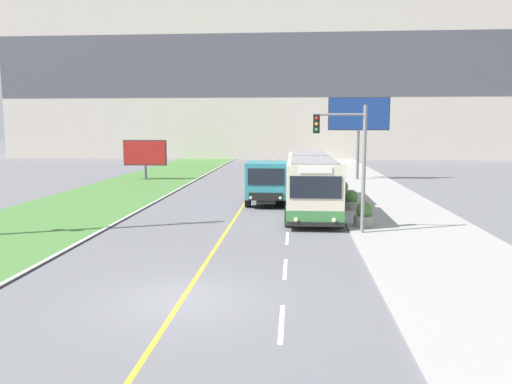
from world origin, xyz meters
TOP-DOWN VIEW (x-y plane):
  - ground_plane at (0.00, 0.00)m, footprint 300.00×300.00m
  - sidewalk_right at (8.50, 0.00)m, footprint 6.00×140.00m
  - lane_marking_centre at (0.38, 2.37)m, footprint 2.88×140.00m
  - apartment_block_background at (0.00, 62.62)m, footprint 80.00×8.04m
  - city_bus at (3.96, 15.13)m, footprint 2.73×12.43m
  - dump_truck at (1.43, 16.82)m, footprint 2.49×6.36m
  - car_distant at (1.13, 33.56)m, footprint 1.80×4.30m
  - traffic_light_mast at (5.34, 8.81)m, footprint 2.28×0.32m
  - billboard_large at (8.57, 31.50)m, footprint 5.30×0.24m
  - billboard_small at (-10.10, 30.16)m, footprint 3.84×0.24m
  - planter_round_near at (6.27, 10.26)m, footprint 0.95×0.95m
  - planter_round_second at (6.21, 15.03)m, footprint 0.95×0.95m
  - planter_round_third at (6.21, 19.80)m, footprint 0.86×0.86m

SIDE VIEW (x-z plane):
  - ground_plane at x=0.00m, z-range 0.00..0.00m
  - lane_marking_centre at x=0.38m, z-range 0.00..0.01m
  - sidewalk_right at x=8.50m, z-range 0.00..0.08m
  - planter_round_third at x=6.21m, z-range 0.02..1.08m
  - planter_round_second at x=6.21m, z-range 0.01..1.11m
  - planter_round_near at x=6.27m, z-range 0.01..1.15m
  - car_distant at x=1.13m, z-range -0.04..1.41m
  - dump_truck at x=1.43m, z-range 0.01..2.63m
  - city_bus at x=3.96m, z-range 0.03..3.08m
  - billboard_small at x=-10.10m, z-range 0.57..4.09m
  - traffic_light_mast at x=5.34m, z-range 0.78..6.37m
  - billboard_large at x=8.57m, z-range 1.92..9.15m
  - apartment_block_background at x=0.00m, z-range 0.00..25.20m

